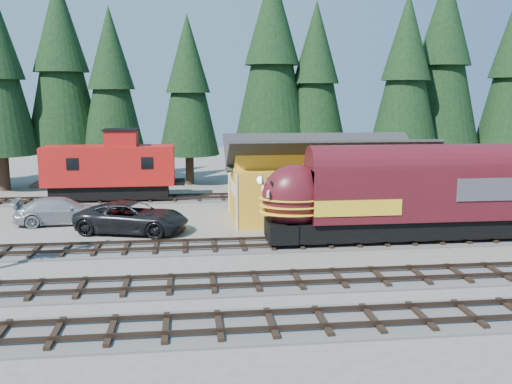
{
  "coord_description": "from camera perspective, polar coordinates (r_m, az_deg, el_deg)",
  "views": [
    {
      "loc": [
        -8.72,
        -24.89,
        7.92
      ],
      "look_at": [
        -5.28,
        4.0,
        2.9
      ],
      "focal_mm": 40.0,
      "sensor_mm": 36.0,
      "label": 1
    }
  ],
  "objects": [
    {
      "name": "locomotive",
      "position": [
        31.29,
        13.21,
        -0.72
      ],
      "size": [
        14.63,
        2.91,
        3.98
      ],
      "color": "black",
      "rests_on": "ground"
    },
    {
      "name": "track_spur",
      "position": [
        43.63,
        -8.36,
        -0.7
      ],
      "size": [
        32.0,
        3.2,
        0.33
      ],
      "color": "#4C4947",
      "rests_on": "ground"
    },
    {
      "name": "conifer_backdrop",
      "position": [
        51.64,
        10.28,
        12.18
      ],
      "size": [
        78.77,
        21.24,
        16.63
      ],
      "color": "black",
      "rests_on": "ground"
    },
    {
      "name": "depot",
      "position": [
        36.79,
        6.98,
        1.97
      ],
      "size": [
        12.8,
        7.0,
        5.3
      ],
      "color": "gold",
      "rests_on": "ground"
    },
    {
      "name": "pickup_truck_b",
      "position": [
        37.08,
        -18.84,
        -1.79
      ],
      "size": [
        5.85,
        2.87,
        1.64
      ],
      "primitive_type": "imported",
      "rotation": [
        0.0,
        0.0,
        1.68
      ],
      "color": "#A2A5AA",
      "rests_on": "ground"
    },
    {
      "name": "pickup_truck_a",
      "position": [
        33.64,
        -12.27,
        -2.5
      ],
      "size": [
        7.0,
        4.62,
        1.79
      ],
      "primitive_type": "imported",
      "rotation": [
        0.0,
        0.0,
        1.29
      ],
      "color": "black",
      "rests_on": "ground"
    },
    {
      "name": "caboose",
      "position": [
        43.62,
        -14.37,
        2.31
      ],
      "size": [
        9.53,
        2.76,
        4.95
      ],
      "color": "black",
      "rests_on": "ground"
    },
    {
      "name": "ground",
      "position": [
        27.54,
        12.07,
        -7.15
      ],
      "size": [
        120.0,
        120.0,
        0.0
      ],
      "primitive_type": "plane",
      "color": "#6B665B",
      "rests_on": "ground"
    }
  ]
}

